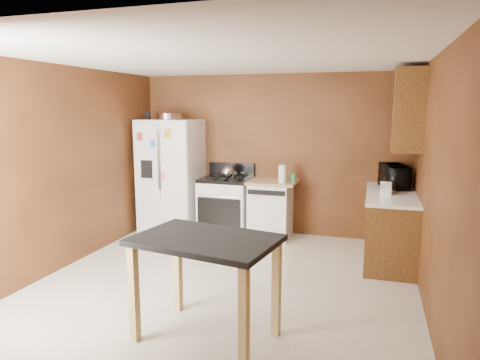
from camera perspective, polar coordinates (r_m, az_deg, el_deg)
The scene contains 18 objects.
floor at distance 4.99m, azimuth -2.19°, elevation -13.82°, with size 4.50×4.50×0.00m, color silver.
ceiling at distance 4.61m, azimuth -2.40°, elevation 16.05°, with size 4.50×4.50×0.00m, color white.
wall_back at distance 6.78m, azimuth 4.12°, elevation 3.37°, with size 4.20×4.20×0.00m, color brown.
wall_front at distance 2.67m, azimuth -18.80°, elevation -6.80°, with size 4.20×4.20×0.00m, color brown.
wall_left at distance 5.69m, azimuth -22.65°, elevation 1.46°, with size 4.50×4.50×0.00m, color brown.
wall_right at distance 4.41m, azimuth 24.38°, elevation -0.82°, with size 4.50×4.50×0.00m, color brown.
roasting_pan at distance 6.90m, azimuth -9.36°, elevation 8.36°, with size 0.39×0.39×0.10m, color silver.
pen_cup at distance 7.04m, azimuth -12.21°, elevation 8.38°, with size 0.08×0.08×0.12m, color black.
kettle at distance 6.63m, azimuth -1.67°, elevation 1.04°, with size 0.19×0.19×0.19m, color silver.
paper_towel at distance 6.33m, azimuth 5.67°, elevation 0.82°, with size 0.11×0.11×0.26m, color white.
green_canister at distance 6.49m, azimuth 7.03°, elevation 0.34°, with size 0.10×0.10×0.11m, color green.
toaster at distance 5.79m, azimuth 19.17°, elevation -0.86°, with size 0.14×0.23×0.17m, color silver.
microwave at distance 6.20m, azimuth 19.88°, elevation 0.35°, with size 0.53×0.36×0.29m, color black.
refrigerator at distance 6.99m, azimuth -9.13°, elevation 0.57°, with size 0.90×0.80×1.80m.
gas_range at distance 6.78m, azimuth -1.88°, elevation -3.37°, with size 0.76×0.68×1.10m.
dishwasher at distance 6.61m, azimuth 4.11°, elevation -3.82°, with size 0.78×0.63×0.89m.
right_cabinets at distance 5.90m, azimuth 19.94°, elevation -1.48°, with size 0.63×1.58×2.45m.
island at distance 3.68m, azimuth -4.61°, elevation -9.76°, with size 1.29×0.97×0.91m.
Camera 1 is at (1.54, -4.31, 1.98)m, focal length 32.00 mm.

